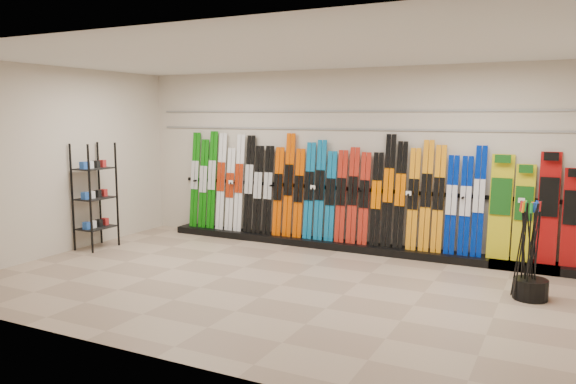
% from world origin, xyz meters
% --- Properties ---
extents(floor, '(8.00, 8.00, 0.00)m').
position_xyz_m(floor, '(0.00, 0.00, 0.00)').
color(floor, gray).
rests_on(floor, ground).
extents(back_wall, '(8.00, 0.00, 8.00)m').
position_xyz_m(back_wall, '(0.00, 2.50, 1.50)').
color(back_wall, beige).
rests_on(back_wall, floor).
extents(left_wall, '(0.00, 5.00, 5.00)m').
position_xyz_m(left_wall, '(-4.00, 0.00, 1.50)').
color(left_wall, beige).
rests_on(left_wall, floor).
extents(ceiling, '(8.00, 8.00, 0.00)m').
position_xyz_m(ceiling, '(0.00, 0.00, 3.00)').
color(ceiling, silver).
rests_on(ceiling, back_wall).
extents(ski_rack_base, '(8.00, 0.40, 0.12)m').
position_xyz_m(ski_rack_base, '(0.22, 2.28, 0.06)').
color(ski_rack_base, black).
rests_on(ski_rack_base, floor).
extents(skis, '(5.36, 0.22, 1.81)m').
position_xyz_m(skis, '(-0.48, 2.32, 0.94)').
color(skis, '#0F6E0A').
rests_on(skis, ski_rack_base).
extents(snowboards, '(1.26, 0.25, 1.60)m').
position_xyz_m(snowboards, '(2.90, 2.35, 0.86)').
color(snowboards, gold).
rests_on(snowboards, ski_rack_base).
extents(accessory_rack, '(0.40, 0.60, 1.77)m').
position_xyz_m(accessory_rack, '(-3.75, 0.48, 0.89)').
color(accessory_rack, black).
rests_on(accessory_rack, floor).
extents(pole_bin, '(0.41, 0.41, 0.25)m').
position_xyz_m(pole_bin, '(2.99, 0.88, 0.12)').
color(pole_bin, black).
rests_on(pole_bin, floor).
extents(ski_poles, '(0.29, 0.36, 1.18)m').
position_xyz_m(ski_poles, '(2.94, 0.89, 0.61)').
color(ski_poles, black).
rests_on(ski_poles, pole_bin).
extents(slatwall_rail_0, '(7.60, 0.02, 0.03)m').
position_xyz_m(slatwall_rail_0, '(0.00, 2.48, 2.00)').
color(slatwall_rail_0, gray).
rests_on(slatwall_rail_0, back_wall).
extents(slatwall_rail_1, '(7.60, 0.02, 0.03)m').
position_xyz_m(slatwall_rail_1, '(0.00, 2.48, 2.30)').
color(slatwall_rail_1, gray).
rests_on(slatwall_rail_1, back_wall).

